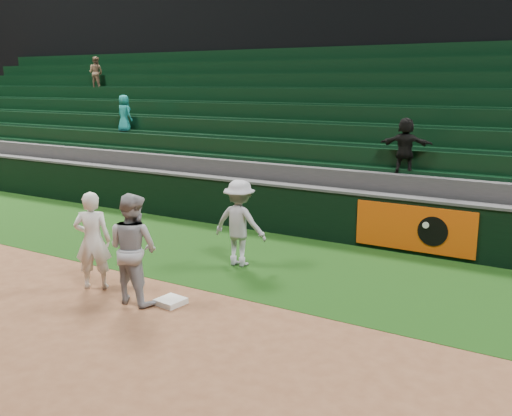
{
  "coord_description": "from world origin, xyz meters",
  "views": [
    {
      "loc": [
        6.22,
        -6.97,
        3.7
      ],
      "look_at": [
        0.64,
        2.3,
        1.3
      ],
      "focal_mm": 40.0,
      "sensor_mm": 36.0,
      "label": 1
    }
  ],
  "objects": [
    {
      "name": "field_wall",
      "position": [
        0.03,
        5.2,
        0.63
      ],
      "size": [
        36.0,
        0.45,
        1.25
      ],
      "color": "black",
      "rests_on": "ground"
    },
    {
      "name": "foul_grass",
      "position": [
        0.0,
        3.0,
        0.0
      ],
      "size": [
        36.0,
        4.2,
        0.01
      ],
      "primitive_type": "cube",
      "color": "black",
      "rests_on": "ground"
    },
    {
      "name": "first_base",
      "position": [
        0.27,
        0.09,
        0.05
      ],
      "size": [
        0.47,
        0.47,
        0.1
      ],
      "primitive_type": "cube",
      "rotation": [
        0.0,
        0.0,
        -0.11
      ],
      "color": "white",
      "rests_on": "ground"
    },
    {
      "name": "baserunner",
      "position": [
        -0.33,
        -0.12,
        0.95
      ],
      "size": [
        0.95,
        0.75,
        1.9
      ],
      "primitive_type": "imported",
      "rotation": [
        0.0,
        0.0,
        3.11
      ],
      "color": "#9899A2",
      "rests_on": "ground"
    },
    {
      "name": "base_coach",
      "position": [
        0.14,
        2.48,
        0.89
      ],
      "size": [
        1.18,
        0.72,
        1.77
      ],
      "primitive_type": "imported",
      "rotation": [
        0.0,
        0.0,
        3.2
      ],
      "color": "#A2A4AF",
      "rests_on": "foul_grass"
    },
    {
      "name": "ground",
      "position": [
        0.0,
        0.0,
        0.0
      ],
      "size": [
        70.0,
        70.0,
        0.0
      ],
      "primitive_type": "plane",
      "color": "brown",
      "rests_on": "ground"
    },
    {
      "name": "first_baseman",
      "position": [
        -1.43,
        0.0,
        0.9
      ],
      "size": [
        0.78,
        0.72,
        1.8
      ],
      "primitive_type": "imported",
      "rotation": [
        0.0,
        0.0,
        3.73
      ],
      "color": "silver",
      "rests_on": "ground"
    },
    {
      "name": "upper_deck",
      "position": [
        0.0,
        17.45,
        6.0
      ],
      "size": [
        40.0,
        12.0,
        12.0
      ],
      "primitive_type": "cube",
      "color": "black",
      "rests_on": "ground"
    },
    {
      "name": "stadium_seating",
      "position": [
        -0.0,
        8.97,
        1.7
      ],
      "size": [
        36.0,
        5.95,
        4.85
      ],
      "color": "#333336",
      "rests_on": "ground"
    }
  ]
}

